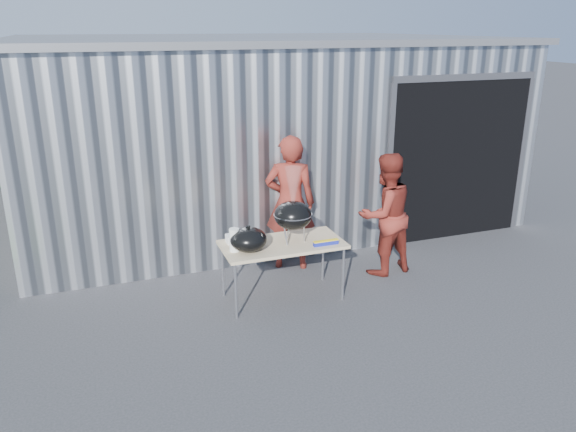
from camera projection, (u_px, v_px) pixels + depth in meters
name	position (u px, v px, depth m)	size (l,w,h in m)	color
ground	(302.00, 317.00, 6.67)	(80.00, 80.00, 0.00)	#2D2D2F
building	(259.00, 123.00, 10.55)	(8.20, 6.20, 3.10)	silver
folding_table	(282.00, 246.00, 6.92)	(1.50, 0.75, 0.75)	tan
kettle_grill	(293.00, 210.00, 6.81)	(0.47, 0.47, 0.95)	black
grill_lid	(248.00, 239.00, 6.62)	(0.44, 0.44, 0.32)	black
paper_towels	(234.00, 240.00, 6.61)	(0.12, 0.12, 0.28)	white
white_tub	(234.00, 239.00, 6.91)	(0.20, 0.15, 0.10)	white
foil_box	(326.00, 243.00, 6.83)	(0.32, 0.06, 0.06)	navy
person_cook	(290.00, 203.00, 7.78)	(0.69, 0.46, 1.90)	maroon
person_bystander	(385.00, 214.00, 7.64)	(0.82, 0.64, 1.70)	maroon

